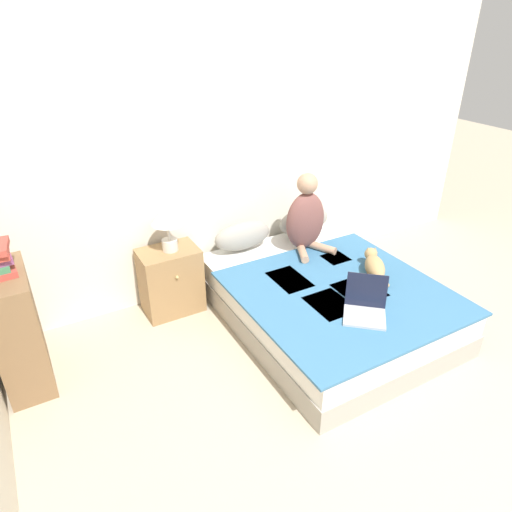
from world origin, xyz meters
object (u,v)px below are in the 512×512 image
(person_sitting, at_px, (306,218))
(nightstand, at_px, (171,281))
(pillow_far, at_px, (304,221))
(table_lamp, at_px, (167,218))
(pillow_near, at_px, (243,236))
(bed, at_px, (326,301))
(cat_tabby, at_px, (374,265))
(bookshelf, at_px, (17,330))
(laptop_open, at_px, (365,307))

(person_sitting, height_order, nightstand, person_sitting)
(pillow_far, relative_size, table_lamp, 1.37)
(pillow_far, bearing_deg, pillow_near, 180.00)
(pillow_near, relative_size, table_lamp, 1.37)
(pillow_near, bearing_deg, bed, -68.04)
(cat_tabby, bearing_deg, pillow_near, 69.40)
(pillow_near, height_order, bookshelf, bookshelf)
(bed, bearing_deg, pillow_near, 111.96)
(bed, height_order, cat_tabby, cat_tabby)
(nightstand, bearing_deg, laptop_open, -51.90)
(nightstand, bearing_deg, bed, -36.79)
(pillow_far, height_order, person_sitting, person_sitting)
(pillow_near, bearing_deg, cat_tabby, -51.91)
(table_lamp, bearing_deg, cat_tabby, -31.84)
(person_sitting, xyz_separation_m, cat_tabby, (0.24, -0.68, -0.22))
(bed, relative_size, laptop_open, 4.53)
(cat_tabby, distance_m, table_lamp, 1.76)
(pillow_near, distance_m, pillow_far, 0.68)
(pillow_near, xyz_separation_m, table_lamp, (-0.71, -0.05, 0.35))
(pillow_far, bearing_deg, table_lamp, -178.06)
(cat_tabby, xyz_separation_m, laptop_open, (-0.45, -0.40, -0.02))
(table_lamp, relative_size, bookshelf, 0.46)
(person_sitting, distance_m, nightstand, 1.32)
(pillow_far, bearing_deg, bookshelf, -172.12)
(pillow_far, relative_size, bookshelf, 0.63)
(pillow_near, height_order, pillow_far, same)
(laptop_open, bearing_deg, nightstand, 169.48)
(pillow_far, xyz_separation_m, cat_tabby, (0.06, -0.95, -0.05))
(laptop_open, bearing_deg, pillow_far, 115.36)
(table_lamp, xyz_separation_m, bookshelf, (-1.23, -0.32, -0.44))
(pillow_far, height_order, bookshelf, bookshelf)
(pillow_near, xyz_separation_m, pillow_far, (0.68, 0.00, 0.00))
(laptop_open, relative_size, nightstand, 0.73)
(bed, xyz_separation_m, pillow_far, (0.34, 0.85, 0.34))
(bed, distance_m, cat_tabby, 0.50)
(pillow_far, distance_m, person_sitting, 0.36)
(bed, xyz_separation_m, laptop_open, (-0.05, -0.51, 0.26))
(pillow_near, xyz_separation_m, cat_tabby, (0.74, -0.95, -0.05))
(bed, height_order, laptop_open, laptop_open)
(bed, height_order, pillow_far, pillow_far)
(person_sitting, distance_m, cat_tabby, 0.75)
(laptop_open, relative_size, table_lamp, 1.06)
(bed, relative_size, table_lamp, 4.79)
(bed, height_order, pillow_near, pillow_near)
(person_sitting, bearing_deg, pillow_near, 151.92)
(pillow_near, bearing_deg, nightstand, -176.55)
(person_sitting, bearing_deg, bookshelf, -177.83)
(cat_tabby, bearing_deg, table_lamp, 89.48)
(bed, relative_size, bookshelf, 2.23)
(bed, relative_size, person_sitting, 2.71)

